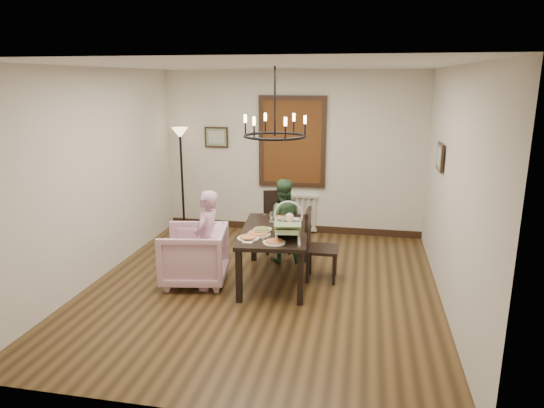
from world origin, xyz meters
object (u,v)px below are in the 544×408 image
(elderly_woman, at_px, (207,248))
(chair_right, at_px, (322,245))
(seated_man, at_px, (282,227))
(armchair, at_px, (194,255))
(baby_bouncer, at_px, (288,227))
(chair_far, at_px, (278,222))
(dining_table, at_px, (275,235))
(drinking_glass, at_px, (279,225))
(floor_lamp, at_px, (182,181))

(elderly_woman, bearing_deg, chair_right, 119.27)
(chair_right, distance_m, seated_man, 0.88)
(armchair, xyz_separation_m, baby_bouncer, (1.27, -0.12, 0.50))
(chair_far, xyz_separation_m, chair_right, (0.79, -0.97, 0.01))
(dining_table, relative_size, chair_right, 1.66)
(dining_table, distance_m, seated_man, 0.76)
(chair_far, xyz_separation_m, drinking_glass, (0.23, -1.16, 0.31))
(dining_table, distance_m, armchair, 1.10)
(chair_far, xyz_separation_m, baby_bouncer, (0.41, -1.53, 0.41))
(floor_lamp, bearing_deg, drinking_glass, -42.47)
(armchair, distance_m, baby_bouncer, 1.37)
(seated_man, bearing_deg, floor_lamp, -41.38)
(chair_right, distance_m, armchair, 1.71)
(chair_right, relative_size, elderly_woman, 0.90)
(armchair, bearing_deg, floor_lamp, -165.32)
(seated_man, bearing_deg, baby_bouncer, 91.28)
(chair_right, bearing_deg, floor_lamp, 56.12)
(chair_right, height_order, seated_man, seated_man)
(armchair, height_order, baby_bouncer, baby_bouncer)
(baby_bouncer, bearing_deg, drinking_glass, 106.26)
(dining_table, distance_m, baby_bouncer, 0.53)
(chair_right, height_order, armchair, chair_right)
(armchair, distance_m, seated_man, 1.44)
(chair_right, xyz_separation_m, floor_lamp, (-2.63, 1.72, 0.41))
(dining_table, bearing_deg, chair_far, 92.57)
(floor_lamp, bearing_deg, dining_table, -42.95)
(armchair, relative_size, floor_lamp, 0.47)
(seated_man, xyz_separation_m, floor_lamp, (-1.99, 1.13, 0.38))
(elderly_woman, relative_size, floor_lamp, 0.60)
(drinking_glass, bearing_deg, chair_far, 101.41)
(elderly_woman, relative_size, drinking_glass, 7.86)
(seated_man, bearing_deg, chair_right, 125.87)
(armchair, bearing_deg, chair_far, 138.68)
(chair_right, height_order, floor_lamp, floor_lamp)
(dining_table, xyz_separation_m, chair_right, (0.62, 0.16, -0.15))
(armchair, height_order, floor_lamp, floor_lamp)
(chair_far, bearing_deg, chair_right, -66.67)
(dining_table, relative_size, drinking_glass, 11.78)
(armchair, xyz_separation_m, seated_man, (1.01, 1.03, 0.13))
(chair_far, distance_m, drinking_glass, 1.22)
(dining_table, distance_m, chair_right, 0.66)
(elderly_woman, height_order, floor_lamp, floor_lamp)
(dining_table, bearing_deg, drinking_glass, -29.00)
(seated_man, xyz_separation_m, baby_bouncer, (0.27, -1.15, 0.37))
(chair_right, distance_m, drinking_glass, 0.66)
(chair_far, height_order, floor_lamp, floor_lamp)
(chair_right, relative_size, drinking_glass, 7.09)
(drinking_glass, relative_size, floor_lamp, 0.08)
(dining_table, height_order, baby_bouncer, baby_bouncer)
(floor_lamp, bearing_deg, armchair, -65.55)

